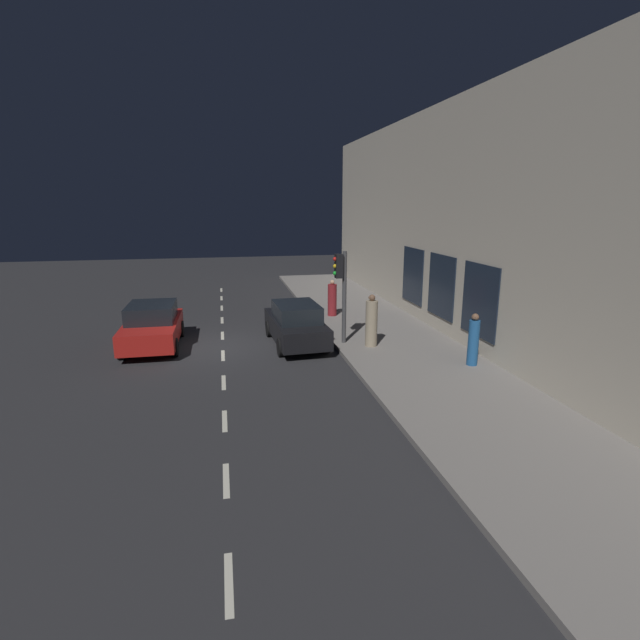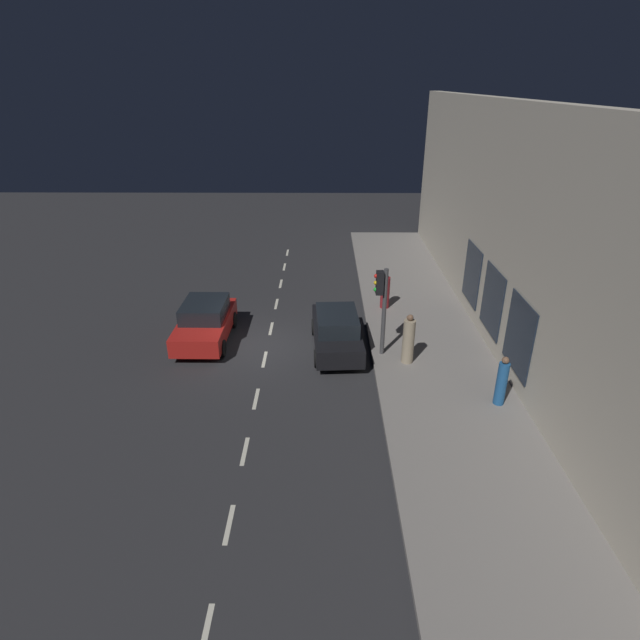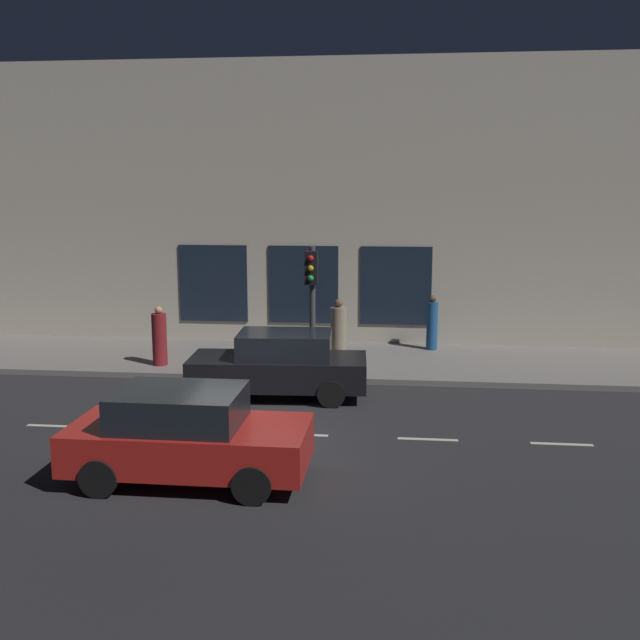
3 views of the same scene
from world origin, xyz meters
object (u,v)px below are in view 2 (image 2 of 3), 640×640
traffic_light (382,298)px  pedestrian_1 (502,382)px  parked_car_1 (337,331)px  pedestrian_0 (385,292)px  parked_car_0 (205,322)px  pedestrian_2 (408,341)px

traffic_light → pedestrian_1: size_ratio=2.00×
parked_car_1 → pedestrian_1: bearing=-40.4°
traffic_light → pedestrian_0: 4.59m
parked_car_0 → pedestrian_1: pedestrian_1 is taller
pedestrian_0 → pedestrian_2: 4.91m
pedestrian_1 → traffic_light: bearing=0.6°
pedestrian_2 → traffic_light: bearing=67.9°
traffic_light → pedestrian_1: bearing=-43.0°
pedestrian_2 → pedestrian_1: bearing=-126.0°
traffic_light → parked_car_1: (-1.57, 0.58, -1.60)m
parked_car_0 → pedestrian_1: (10.19, -4.58, 0.13)m
pedestrian_1 → pedestrian_0: bearing=-25.9°
pedestrian_0 → pedestrian_1: 8.03m
parked_car_0 → parked_car_1: (5.16, -0.77, -0.00)m
parked_car_0 → pedestrian_0: pedestrian_0 is taller
parked_car_0 → pedestrian_0: 7.96m
traffic_light → pedestrian_0: size_ratio=2.04×
parked_car_0 → pedestrian_0: size_ratio=2.49×
pedestrian_0 → pedestrian_2: bearing=69.0°
parked_car_0 → pedestrian_2: 7.94m
parked_car_1 → pedestrian_0: size_ratio=2.62×
pedestrian_1 → pedestrian_2: size_ratio=0.89×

